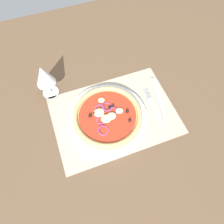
{
  "coord_description": "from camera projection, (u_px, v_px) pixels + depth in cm",
  "views": [
    {
      "loc": [
        -13.85,
        -35.21,
        70.37
      ],
      "look_at": [
        -0.9,
        0.0,
        2.89
      ],
      "focal_mm": 33.7,
      "sensor_mm": 36.0,
      "label": 1
    }
  ],
  "objects": [
    {
      "name": "placemat",
      "position": [
        114.0,
        115.0,
        0.8
      ],
      "size": [
        45.69,
        32.65,
        0.4
      ],
      "primitive_type": "cube",
      "color": "#A39984",
      "rests_on": "ground_plane"
    },
    {
      "name": "plate",
      "position": [
        108.0,
        118.0,
        0.78
      ],
      "size": [
        29.53,
        29.53,
        1.49
      ],
      "primitive_type": "cylinder",
      "color": "white",
      "rests_on": "placemat"
    },
    {
      "name": "knife",
      "position": [
        159.0,
        97.0,
        0.83
      ],
      "size": [
        5.86,
        19.89,
        0.62
      ],
      "rotation": [
        0.0,
        0.0,
        1.36
      ],
      "color": "#B2B5BA",
      "rests_on": "placemat"
    },
    {
      "name": "wine_glass",
      "position": [
        44.0,
        76.0,
        0.76
      ],
      "size": [
        7.2,
        7.2,
        14.9
      ],
      "color": "silver",
      "rests_on": "ground_plane"
    },
    {
      "name": "fork",
      "position": [
        153.0,
        106.0,
        0.81
      ],
      "size": [
        3.22,
        18.06,
        0.44
      ],
      "rotation": [
        0.0,
        0.0,
        1.48
      ],
      "color": "#B2B5BA",
      "rests_on": "placemat"
    },
    {
      "name": "ground_plane",
      "position": [
        114.0,
        116.0,
        0.81
      ],
      "size": [
        190.0,
        140.0,
        2.4
      ],
      "primitive_type": "cube",
      "color": "brown"
    },
    {
      "name": "pizza",
      "position": [
        107.0,
        116.0,
        0.76
      ],
      "size": [
        25.57,
        25.57,
        2.52
      ],
      "color": "tan",
      "rests_on": "plate"
    }
  ]
}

